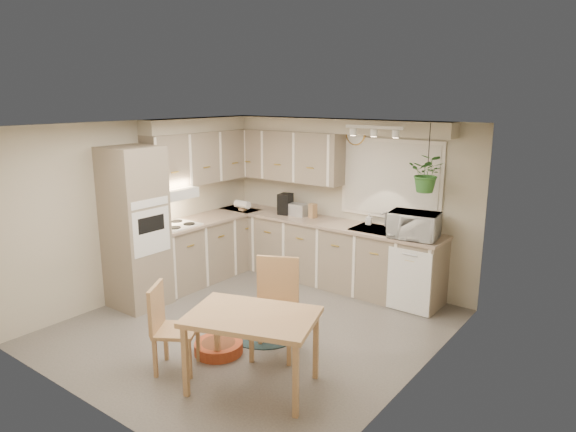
% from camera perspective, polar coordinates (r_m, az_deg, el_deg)
% --- Properties ---
extents(floor, '(4.20, 4.20, 0.00)m').
position_cam_1_polar(floor, '(6.34, -3.78, -12.19)').
color(floor, slate).
rests_on(floor, ground).
extents(ceiling, '(4.20, 4.20, 0.00)m').
position_cam_1_polar(ceiling, '(5.73, -4.15, 10.03)').
color(ceiling, white).
rests_on(ceiling, wall_back).
extents(wall_back, '(4.00, 0.04, 2.40)m').
position_cam_1_polar(wall_back, '(7.59, 6.45, 1.63)').
color(wall_back, '#BDB39C').
rests_on(wall_back, floor).
extents(wall_front, '(4.00, 0.04, 2.40)m').
position_cam_1_polar(wall_front, '(4.62, -21.36, -6.92)').
color(wall_front, '#BDB39C').
rests_on(wall_front, floor).
extents(wall_left, '(0.04, 4.20, 2.40)m').
position_cam_1_polar(wall_left, '(7.35, -15.85, 0.83)').
color(wall_left, '#BDB39C').
rests_on(wall_left, floor).
extents(wall_right, '(0.04, 4.20, 2.40)m').
position_cam_1_polar(wall_right, '(4.90, 14.12, -5.22)').
color(wall_right, '#BDB39C').
rests_on(wall_right, floor).
extents(base_cab_left, '(0.60, 1.85, 0.90)m').
position_cam_1_polar(base_cab_left, '(7.86, -9.11, -3.68)').
color(base_cab_left, gray).
rests_on(base_cab_left, floor).
extents(base_cab_back, '(3.60, 0.60, 0.90)m').
position_cam_1_polar(base_cab_back, '(7.63, 3.86, -4.07)').
color(base_cab_back, gray).
rests_on(base_cab_back, floor).
extents(counter_left, '(0.64, 1.89, 0.04)m').
position_cam_1_polar(counter_left, '(7.73, -9.19, -0.36)').
color(counter_left, tan).
rests_on(counter_left, base_cab_left).
extents(counter_back, '(3.64, 0.64, 0.04)m').
position_cam_1_polar(counter_back, '(7.49, 3.87, -0.65)').
color(counter_back, tan).
rests_on(counter_back, base_cab_back).
extents(oven_stack, '(0.65, 0.65, 2.10)m').
position_cam_1_polar(oven_stack, '(6.91, -16.59, -1.27)').
color(oven_stack, gray).
rests_on(oven_stack, floor).
extents(wall_oven_face, '(0.02, 0.56, 0.58)m').
position_cam_1_polar(wall_oven_face, '(6.67, -14.94, -1.70)').
color(wall_oven_face, white).
rests_on(wall_oven_face, oven_stack).
extents(upper_cab_left, '(0.35, 2.00, 0.75)m').
position_cam_1_polar(upper_cab_left, '(7.76, -9.47, 6.47)').
color(upper_cab_left, gray).
rests_on(upper_cab_left, wall_left).
extents(upper_cab_back, '(2.00, 0.35, 0.75)m').
position_cam_1_polar(upper_cab_back, '(7.90, -0.39, 6.77)').
color(upper_cab_back, gray).
rests_on(upper_cab_back, wall_back).
extents(soffit_left, '(0.30, 2.00, 0.20)m').
position_cam_1_polar(soffit_left, '(7.74, -9.73, 9.97)').
color(soffit_left, '#BDB39C').
rests_on(soffit_left, wall_left).
extents(soffit_back, '(3.60, 0.30, 0.20)m').
position_cam_1_polar(soffit_back, '(7.42, 4.73, 9.98)').
color(soffit_back, '#BDB39C').
rests_on(soffit_back, wall_back).
extents(cooktop, '(0.52, 0.58, 0.02)m').
position_cam_1_polar(cooktop, '(7.35, -12.36, -1.02)').
color(cooktop, white).
rests_on(cooktop, counter_left).
extents(range_hood, '(0.40, 0.60, 0.14)m').
position_cam_1_polar(range_hood, '(7.27, -12.64, 2.48)').
color(range_hood, white).
rests_on(range_hood, upper_cab_left).
extents(window_blinds, '(1.40, 0.02, 1.00)m').
position_cam_1_polar(window_blinds, '(7.17, 11.24, 4.03)').
color(window_blinds, white).
rests_on(window_blinds, wall_back).
extents(window_frame, '(1.50, 0.02, 1.10)m').
position_cam_1_polar(window_frame, '(7.18, 11.28, 4.04)').
color(window_frame, white).
rests_on(window_frame, wall_back).
extents(sink, '(0.70, 0.48, 0.10)m').
position_cam_1_polar(sink, '(7.08, 10.03, -1.84)').
color(sink, '#B0B2B8').
rests_on(sink, counter_back).
extents(dishwasher_front, '(0.58, 0.02, 0.83)m').
position_cam_1_polar(dishwasher_front, '(6.71, 13.25, -7.10)').
color(dishwasher_front, white).
rests_on(dishwasher_front, base_cab_back).
extents(track_light_bar, '(0.80, 0.04, 0.04)m').
position_cam_1_polar(track_light_bar, '(6.63, 9.54, 9.72)').
color(track_light_bar, white).
rests_on(track_light_bar, ceiling).
extents(wall_clock, '(0.30, 0.03, 0.30)m').
position_cam_1_polar(wall_clock, '(7.35, 7.55, 8.95)').
color(wall_clock, gold).
rests_on(wall_clock, wall_back).
extents(dining_table, '(1.37, 1.13, 0.74)m').
position_cam_1_polar(dining_table, '(5.01, -3.96, -14.73)').
color(dining_table, tan).
rests_on(dining_table, floor).
extents(chair_left, '(0.58, 0.58, 0.90)m').
position_cam_1_polar(chair_left, '(5.37, -12.33, -12.07)').
color(chair_left, tan).
rests_on(chair_left, floor).
extents(chair_back, '(0.65, 0.65, 1.03)m').
position_cam_1_polar(chair_back, '(5.50, -1.58, -10.35)').
color(chair_back, tan).
rests_on(chair_back, floor).
extents(braided_rug, '(1.33, 1.13, 0.01)m').
position_cam_1_polar(braided_rug, '(6.28, -3.70, -12.40)').
color(braided_rug, black).
rests_on(braided_rug, floor).
extents(pet_bed, '(0.57, 0.57, 0.12)m').
position_cam_1_polar(pet_bed, '(5.78, -7.72, -14.27)').
color(pet_bed, '#A14A20').
rests_on(pet_bed, floor).
extents(microwave, '(0.65, 0.42, 0.41)m').
position_cam_1_polar(microwave, '(6.71, 13.83, -0.70)').
color(microwave, white).
rests_on(microwave, counter_back).
extents(soap_bottle, '(0.11, 0.18, 0.08)m').
position_cam_1_polar(soap_bottle, '(7.29, 8.95, -0.71)').
color(soap_bottle, white).
rests_on(soap_bottle, counter_back).
extents(hanging_plant, '(0.48, 0.53, 0.37)m').
position_cam_1_polar(hanging_plant, '(6.54, 15.21, 4.15)').
color(hanging_plant, '#316B2B').
rests_on(hanging_plant, ceiling).
extents(coffee_maker, '(0.22, 0.25, 0.32)m').
position_cam_1_polar(coffee_maker, '(7.85, -0.30, 1.36)').
color(coffee_maker, black).
rests_on(coffee_maker, counter_back).
extents(toaster, '(0.31, 0.19, 0.19)m').
position_cam_1_polar(toaster, '(7.76, 1.00, 0.71)').
color(toaster, '#B0B2B8').
rests_on(toaster, counter_back).
extents(knife_block, '(0.12, 0.12, 0.21)m').
position_cam_1_polar(knife_block, '(7.63, 2.77, 0.59)').
color(knife_block, tan).
rests_on(knife_block, counter_back).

